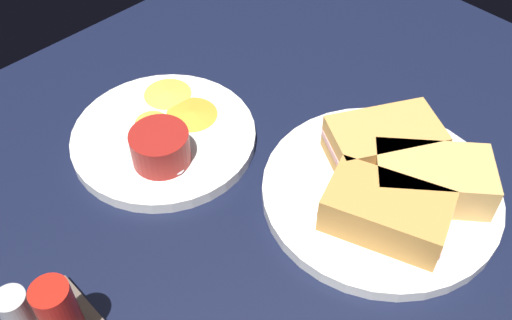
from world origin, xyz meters
TOP-DOWN VIEW (x-y plane):
  - ground_plane at (0.00, 0.00)cm, footprint 110.00×110.00cm
  - plate_sandwich_main at (1.39, -11.21)cm, footprint 27.93×27.93cm
  - sandwich_half_near at (-1.93, -7.07)cm, footprint 14.87×11.70cm
  - sandwich_half_far at (-2.76, -14.53)cm, footprint 14.81×14.24cm
  - sandwich_half_extra at (4.70, -15.35)cm, footprint 12.98×15.06cm
  - ramekin_dark_sauce at (4.50, -16.67)cm, footprint 6.31×6.31cm
  - spoon_by_dark_ramekin at (2.83, -11.73)cm, footprint 4.58×9.81cm
  - plate_chips_companion at (26.47, 1.26)cm, footprint 23.49×23.49cm
  - ramekin_light_gravy at (22.94, 4.20)cm, footprint 7.13×7.13cm
  - spoon_by_gravy_ramekin at (21.95, 3.32)cm, footprint 9.58×5.45cm
  - plantain_chip_scatter at (28.45, -1.52)cm, footprint 13.48×14.74cm

SIDE VIEW (x-z plane):
  - ground_plane at x=0.00cm, z-range -3.00..0.00cm
  - plate_sandwich_main at x=1.39cm, z-range 0.00..1.60cm
  - plate_chips_companion at x=26.47cm, z-range 0.00..1.60cm
  - plantain_chip_scatter at x=28.45cm, z-range 1.60..2.20cm
  - spoon_by_dark_ramekin at x=2.83cm, z-range 1.56..2.36cm
  - spoon_by_gravy_ramekin at x=21.95cm, z-range 1.56..2.36cm
  - ramekin_dark_sauce at x=4.50cm, z-range 1.74..5.50cm
  - ramekin_light_gravy at x=22.94cm, z-range 1.75..5.99cm
  - sandwich_half_near at x=-1.93cm, z-range 1.60..6.40cm
  - sandwich_half_far at x=-2.76cm, z-range 1.60..6.40cm
  - sandwich_half_extra at x=4.70cm, z-range 1.60..6.40cm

